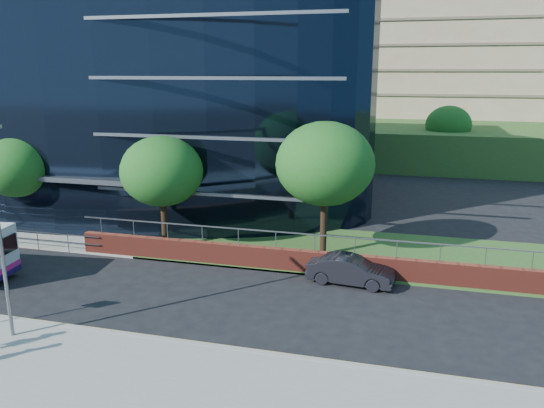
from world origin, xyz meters
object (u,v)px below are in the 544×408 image
(tree_far_d, at_px, (325,164))
(parked_car, at_px, (351,270))
(tree_far_b, at_px, (17,167))
(tree_dist_e, at_px, (448,125))
(tree_far_c, at_px, (162,171))

(tree_far_d, distance_m, parked_car, 6.02)
(tree_far_b, bearing_deg, tree_dist_e, 48.48)
(tree_far_d, height_order, tree_dist_e, tree_far_d)
(tree_far_b, height_order, tree_far_c, tree_far_c)
(tree_dist_e, bearing_deg, tree_far_d, -104.93)
(tree_far_c, relative_size, parked_car, 1.56)
(tree_far_d, bearing_deg, tree_far_b, -178.49)
(tree_far_b, bearing_deg, parked_car, -8.16)
(tree_far_c, bearing_deg, tree_far_d, 6.34)
(tree_far_d, bearing_deg, tree_far_c, -173.66)
(tree_far_c, distance_m, tree_far_d, 9.08)
(parked_car, bearing_deg, tree_dist_e, -4.40)
(tree_far_c, bearing_deg, tree_far_b, 177.14)
(tree_dist_e, bearing_deg, tree_far_c, -118.74)
(tree_far_c, distance_m, tree_dist_e, 35.36)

